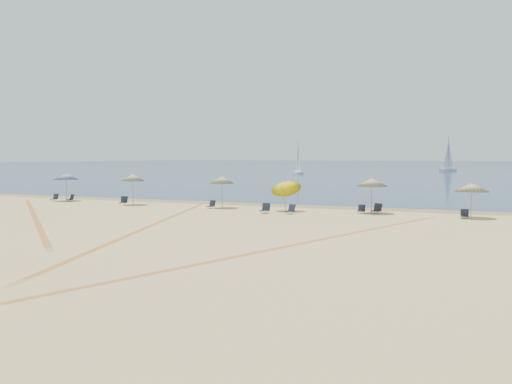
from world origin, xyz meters
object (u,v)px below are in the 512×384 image
umbrella_5 (472,187)px  sailboat_0 (448,161)px  umbrella_2 (222,180)px  chair_1 (71,198)px  chair_4 (265,209)px  chair_3 (211,205)px  umbrella_1 (133,178)px  chair_2 (124,201)px  sailboat_1 (298,164)px  umbrella_4 (372,182)px  chair_5 (291,210)px  chair_8 (465,214)px  chair_6 (361,210)px  umbrella_0 (66,176)px  umbrella_3 (286,185)px  chair_7 (377,209)px  chair_0 (55,198)px

umbrella_5 → sailboat_0: (-7.72, 111.42, 0.79)m
umbrella_2 → chair_1: size_ratio=3.38×
chair_4 → chair_3: bearing=160.9°
umbrella_1 → chair_2: bearing=-146.2°
umbrella_1 → chair_4: size_ratio=3.68×
chair_2 → sailboat_1: sailboat_1 is taller
umbrella_4 → chair_5: size_ratio=3.17×
chair_8 → chair_1: bearing=176.3°
sailboat_0 → chair_2: bearing=-71.6°
chair_8 → sailboat_1: size_ratio=0.08×
umbrella_4 → chair_4: size_ratio=3.58×
umbrella_2 → chair_6: (10.74, -0.01, -1.87)m
umbrella_1 → chair_8: 25.40m
umbrella_0 → sailboat_0: (25.70, 111.03, 0.60)m
umbrella_3 → chair_6: bearing=5.1°
umbrella_4 → chair_7: size_ratio=3.02×
chair_0 → chair_3: 15.91m
umbrella_0 → sailboat_0: size_ratio=0.27×
umbrella_2 → chair_2: size_ratio=3.09×
chair_7 → umbrella_5: bearing=16.1°
umbrella_1 → sailboat_0: size_ratio=0.28×
chair_1 → chair_6: (25.44, 0.00, -0.01)m
sailboat_0 → sailboat_1: bearing=-101.2°
umbrella_4 → chair_8: bearing=-11.0°
umbrella_0 → chair_2: size_ratio=3.10×
umbrella_4 → chair_2: 19.96m
umbrella_3 → chair_1: 20.12m
sailboat_1 → sailboat_0: bearing=16.3°
chair_7 → sailboat_1: sailboat_1 is taller
umbrella_1 → chair_4: umbrella_1 is taller
umbrella_5 → chair_7: umbrella_5 is taller
chair_4 → chair_6: bearing=19.9°
umbrella_1 → umbrella_3: 13.25m
chair_3 → chair_6: chair_3 is taller
umbrella_5 → chair_1: 32.53m
chair_4 → sailboat_0: bearing=85.7°
umbrella_4 → sailboat_1: sailboat_1 is taller
sailboat_0 → umbrella_3: bearing=-64.7°
umbrella_2 → chair_5: (6.34, -2.25, -1.85)m
umbrella_5 → chair_8: umbrella_5 is taller
umbrella_0 → umbrella_3: bearing=-2.8°
chair_1 → sailboat_1: 75.84m
chair_3 → chair_4: bearing=-8.3°
umbrella_1 → chair_5: size_ratio=3.25×
chair_1 → chair_5: size_ratio=0.94×
chair_6 → chair_8: bearing=-8.4°
chair_2 → chair_7: (20.27, 1.12, 0.01)m
umbrella_5 → chair_2: bearing=-177.9°
chair_5 → umbrella_1: bearing=-167.6°
sailboat_1 → chair_0: bearing=-122.8°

